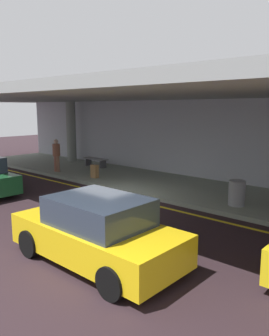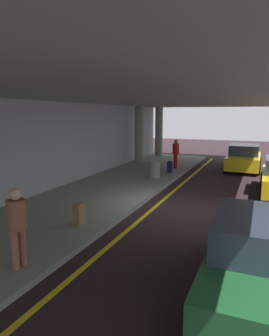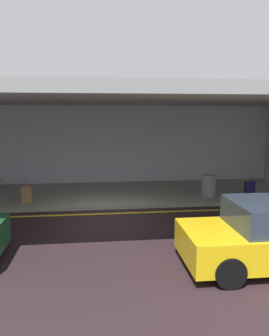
# 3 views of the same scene
# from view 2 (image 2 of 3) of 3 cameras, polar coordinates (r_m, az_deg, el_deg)

# --- Properties ---
(ground_plane) EXTENTS (60.00, 60.00, 0.00)m
(ground_plane) POSITION_cam_2_polar(r_m,az_deg,el_deg) (11.10, 6.60, -7.30)
(ground_plane) COLOR #2B1E22
(sidewalk) EXTENTS (26.00, 4.20, 0.15)m
(sidewalk) POSITION_cam_2_polar(r_m,az_deg,el_deg) (12.26, -7.50, -5.28)
(sidewalk) COLOR gray
(sidewalk) RESTS_ON ground
(lane_stripe_yellow) EXTENTS (26.00, 0.14, 0.01)m
(lane_stripe_yellow) POSITION_cam_2_polar(r_m,az_deg,el_deg) (11.24, 4.09, -7.01)
(lane_stripe_yellow) COLOR yellow
(lane_stripe_yellow) RESTS_ON ground
(support_column_left_mid) EXTENTS (0.57, 0.57, 3.65)m
(support_column_left_mid) POSITION_cam_2_polar(r_m,az_deg,el_deg) (19.65, 0.86, 6.18)
(support_column_left_mid) COLOR gray
(support_column_left_mid) RESTS_ON sidewalk
(support_column_center) EXTENTS (0.57, 0.57, 3.65)m
(support_column_center) POSITION_cam_2_polar(r_m,az_deg,el_deg) (23.40, 4.54, 6.76)
(support_column_center) COLOR gray
(support_column_center) RESTS_ON sidewalk
(ceiling_overhang) EXTENTS (28.00, 13.20, 0.30)m
(ceiling_overhang) POSITION_cam_2_polar(r_m,az_deg,el_deg) (11.60, -5.75, 13.23)
(ceiling_overhang) COLOR gray
(ceiling_overhang) RESTS_ON support_column_far_left
(terminal_back_wall) EXTENTS (26.00, 0.30, 3.80)m
(terminal_back_wall) POSITION_cam_2_polar(r_m,az_deg,el_deg) (13.19, -16.19, 3.57)
(terminal_back_wall) COLOR #ABB0BA
(terminal_back_wall) RESTS_ON ground
(car_dark_green) EXTENTS (4.10, 1.92, 1.50)m
(car_dark_green) POSITION_cam_2_polar(r_m,az_deg,el_deg) (6.15, 22.40, -15.55)
(car_dark_green) COLOR #1A5129
(car_dark_green) RESTS_ON ground
(car_yellow_taxi_no2) EXTENTS (4.10, 1.92, 1.50)m
(car_yellow_taxi_no2) POSITION_cam_2_polar(r_m,az_deg,el_deg) (19.29, 19.61, 1.76)
(car_yellow_taxi_no2) COLOR yellow
(car_yellow_taxi_no2) RESTS_ON ground
(traveler_with_luggage) EXTENTS (0.38, 0.38, 1.68)m
(traveler_with_luggage) POSITION_cam_2_polar(r_m,az_deg,el_deg) (18.07, 7.67, 3.01)
(traveler_with_luggage) COLOR #9E0D12
(traveler_with_luggage) RESTS_ON sidewalk
(person_waiting_for_ride) EXTENTS (0.38, 0.38, 1.68)m
(person_waiting_for_ride) POSITION_cam_2_polar(r_m,az_deg,el_deg) (6.76, -20.96, -9.46)
(person_waiting_for_ride) COLOR #9E604C
(person_waiting_for_ride) RESTS_ON sidewalk
(suitcase_upright_primary) EXTENTS (0.36, 0.22, 0.90)m
(suitcase_upright_primary) POSITION_cam_2_polar(r_m,az_deg,el_deg) (16.72, 6.56, 0.21)
(suitcase_upright_primary) COLOR #1D1651
(suitcase_upright_primary) RESTS_ON sidewalk
(suitcase_upright_secondary) EXTENTS (0.36, 0.22, 0.90)m
(suitcase_upright_secondary) POSITION_cam_2_polar(r_m,az_deg,el_deg) (9.08, -10.23, -8.30)
(suitcase_upright_secondary) COLOR olive
(suitcase_upright_secondary) RESTS_ON sidewalk
(trash_bin_steel) EXTENTS (0.56, 0.56, 0.85)m
(trash_bin_steel) POSITION_cam_2_polar(r_m,az_deg,el_deg) (15.33, 3.76, -0.21)
(trash_bin_steel) COLOR gray
(trash_bin_steel) RESTS_ON sidewalk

